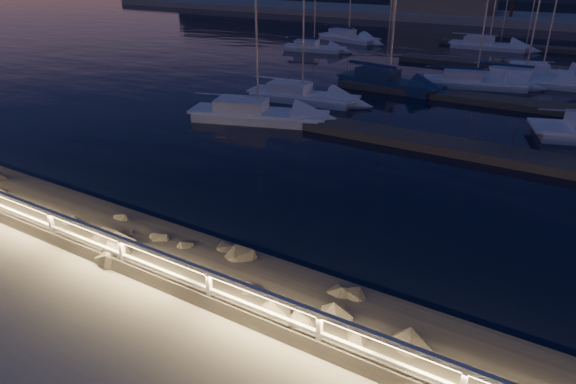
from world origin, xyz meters
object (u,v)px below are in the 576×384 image
object	(u,v)px
sailboat_n	(486,45)
sailboat_b	(300,94)
guard_rail	(277,306)
sailboat_f	(255,113)
sailboat_g	(522,78)
sailboat_j	(473,81)
sailboat_k	(539,73)
sailboat_m	(347,37)
sailboat_e	(387,81)
sailboat_i	(313,47)

from	to	relation	value
sailboat_n	sailboat_b	bearing A→B (deg)	-103.17
guard_rail	sailboat_b	bearing A→B (deg)	119.21
guard_rail	sailboat_b	xyz separation A→B (m)	(-11.35, 20.30, -0.96)
sailboat_b	sailboat_f	distance (m)	5.12
sailboat_f	sailboat_g	bearing A→B (deg)	39.32
sailboat_b	sailboat_j	distance (m)	12.97
sailboat_j	sailboat_k	world-z (taller)	sailboat_k
sailboat_j	sailboat_k	xyz separation A→B (m)	(3.56, 5.73, -0.01)
sailboat_f	sailboat_n	distance (m)	33.22
sailboat_n	sailboat_m	bearing A→B (deg)	-172.25
sailboat_e	sailboat_f	world-z (taller)	sailboat_f
sailboat_b	sailboat_m	distance (m)	26.71
sailboat_e	guard_rail	bearing A→B (deg)	-62.26
sailboat_b	sailboat_j	size ratio (longest dim) A/B	0.99
sailboat_f	sailboat_i	xyz separation A→B (m)	(-8.82, 22.43, -0.04)
sailboat_m	sailboat_n	distance (m)	14.51
sailboat_n	sailboat_g	bearing A→B (deg)	-70.91
sailboat_f	sailboat_m	world-z (taller)	sailboat_f
sailboat_k	sailboat_n	bearing A→B (deg)	102.66
sailboat_i	sailboat_j	size ratio (longest dim) A/B	0.85
sailboat_g	sailboat_k	distance (m)	2.95
sailboat_e	sailboat_i	size ratio (longest dim) A/B	1.25
sailboat_e	sailboat_j	distance (m)	6.19
sailboat_f	sailboat_k	distance (m)	23.87
sailboat_n	sailboat_e	bearing A→B (deg)	-97.63
sailboat_f	sailboat_k	xyz separation A→B (m)	(11.95, 20.67, -0.03)
sailboat_g	sailboat_n	bearing A→B (deg)	106.76
sailboat_g	sailboat_n	distance (m)	16.01
sailboat_i	sailboat_k	world-z (taller)	sailboat_k
sailboat_g	sailboat_b	bearing A→B (deg)	-135.72
sailboat_b	sailboat_e	size ratio (longest dim) A/B	0.93
guard_rail	sailboat_g	xyz separation A→B (m)	(-0.10, 33.01, -0.96)
sailboat_g	sailboat_n	size ratio (longest dim) A/B	0.99
sailboat_b	sailboat_g	size ratio (longest dim) A/B	0.95
guard_rail	sailboat_k	distance (m)	35.87
sailboat_j	sailboat_e	bearing A→B (deg)	-160.66
sailboat_g	sailboat_i	world-z (taller)	sailboat_g
guard_rail	sailboat_k	xyz separation A→B (m)	(0.67, 35.85, -0.96)
guard_rail	sailboat_j	world-z (taller)	sailboat_j
sailboat_i	sailboat_m	distance (m)	7.92
sailboat_j	sailboat_m	world-z (taller)	sailboat_m
sailboat_f	sailboat_n	bearing A→B (deg)	61.97
sailboat_g	sailboat_m	xyz separation A→B (m)	(-20.03, 12.52, 0.04)
sailboat_g	sailboat_i	distance (m)	20.52
sailboat_i	sailboat_n	xyz separation A→B (m)	(14.27, 10.34, 0.04)
sailboat_i	sailboat_n	size ratio (longest dim) A/B	0.81
sailboat_e	sailboat_m	bearing A→B (deg)	133.75
sailboat_e	sailboat_g	distance (m)	10.15
sailboat_b	sailboat_m	xyz separation A→B (m)	(-8.78, 25.23, 0.03)
sailboat_i	guard_rail	bearing A→B (deg)	-70.90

